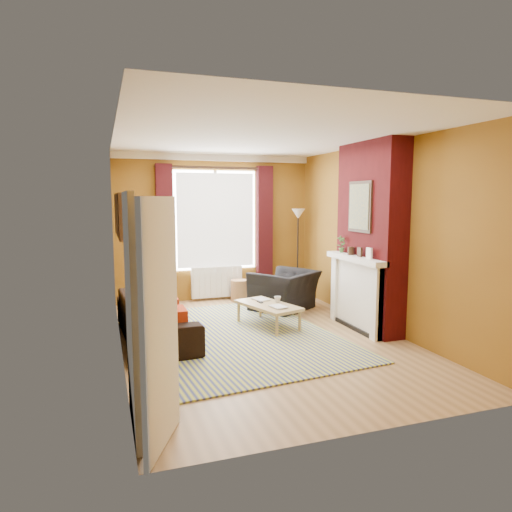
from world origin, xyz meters
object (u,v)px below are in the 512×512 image
(armchair, at_px, (285,291))
(coffee_table, at_px, (268,306))
(sofa, at_px, (156,318))
(floor_lamp, at_px, (298,228))
(wicker_stool, at_px, (239,290))

(armchair, height_order, coffee_table, armchair)
(sofa, relative_size, floor_lamp, 1.20)
(armchair, relative_size, wicker_stool, 2.53)
(coffee_table, relative_size, floor_lamp, 0.68)
(sofa, height_order, armchair, armchair)
(sofa, relative_size, wicker_stool, 5.06)
(armchair, relative_size, floor_lamp, 0.60)
(sofa, xyz_separation_m, wicker_stool, (1.80, 1.95, -0.11))
(sofa, relative_size, coffee_table, 1.77)
(coffee_table, relative_size, wicker_stool, 2.85)
(sofa, xyz_separation_m, coffee_table, (1.71, 0.07, 0.01))
(coffee_table, bearing_deg, floor_lamp, 36.73)
(wicker_stool, bearing_deg, armchair, -59.20)
(armchair, relative_size, coffee_table, 0.89)
(sofa, height_order, floor_lamp, floor_lamp)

